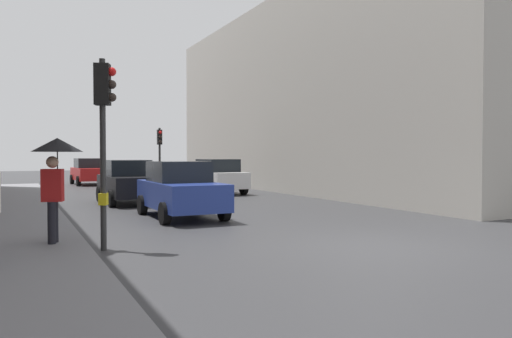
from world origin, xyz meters
The scene contains 10 objects.
ground_plane centered at (0.00, 0.00, 0.00)m, with size 120.00×120.00×0.00m, color #38383A.
sidewalk_kerb centered at (-6.75, 6.00, 0.08)m, with size 2.51×40.00×0.16m, color gray.
building_facade_right centered at (11.49, 15.49, 5.19)m, with size 12.00×27.51×10.37m, color #B2ADA3.
traffic_light_far_median centered at (0.51, 18.93, 2.42)m, with size 0.25×0.43×3.50m.
traffic_light_near_right centered at (-5.17, 2.15, 2.69)m, with size 0.45×0.34×3.91m.
car_dark_suv centered at (-2.69, 11.99, 0.88)m, with size 2.06×4.22×1.76m.
car_blue_van centered at (-2.17, 6.59, 0.88)m, with size 2.02×4.20×1.76m.
car_red_sedan centered at (-2.39, 26.01, 0.88)m, with size 2.17×4.28×1.76m.
car_white_compact centered at (2.43, 15.14, 0.88)m, with size 2.23×4.30×1.76m.
pedestrian_with_umbrella centered at (-6.06, 2.51, 1.84)m, with size 1.00×1.00×2.14m.
Camera 1 is at (-6.80, -8.17, 1.94)m, focal length 34.28 mm.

